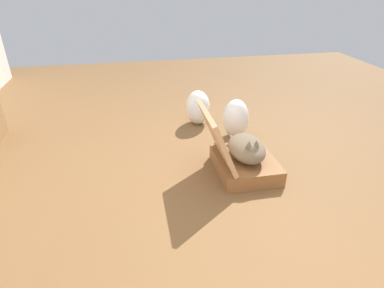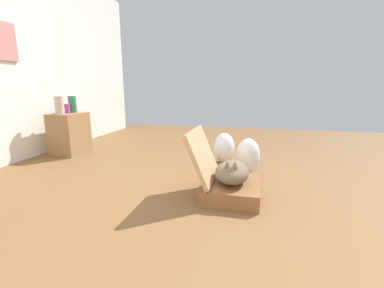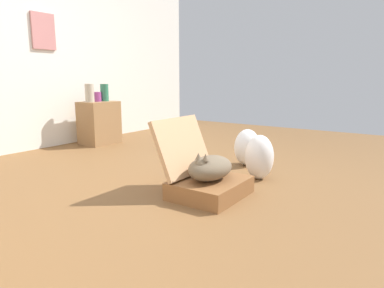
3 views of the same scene
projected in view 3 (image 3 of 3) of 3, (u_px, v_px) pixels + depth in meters
name	position (u px, v px, depth m)	size (l,w,h in m)	color
ground_plane	(162.00, 184.00, 2.84)	(7.68, 7.68, 0.00)	brown
wall_back	(5.00, 39.00, 3.86)	(6.40, 0.15, 2.60)	silver
suitcase_base	(210.00, 188.00, 2.55)	(0.55, 0.46, 0.13)	brown
suitcase_lid	(183.00, 147.00, 2.64)	(0.55, 0.46, 0.04)	tan
cat	(210.00, 168.00, 2.52)	(0.49, 0.28, 0.22)	brown
plastic_bag_white	(259.00, 157.00, 2.97)	(0.25, 0.25, 0.39)	white
plastic_bag_clear	(247.00, 147.00, 3.44)	(0.28, 0.25, 0.37)	white
side_table	(99.00, 123.00, 4.58)	(0.47, 0.36, 0.56)	olive
vase_tall	(90.00, 93.00, 4.42)	(0.12, 0.12, 0.23)	#B7AD99
vase_short	(104.00, 93.00, 4.60)	(0.11, 0.11, 0.23)	#2D7051
vase_round	(97.00, 97.00, 4.53)	(0.12, 0.12, 0.12)	#8C387A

